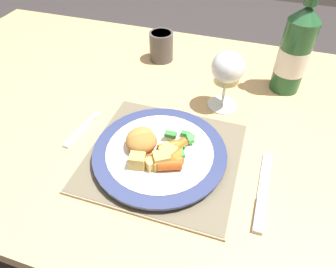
# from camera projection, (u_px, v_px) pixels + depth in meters

# --- Properties ---
(ground_plane) EXTENTS (6.00, 6.00, 0.00)m
(ground_plane) POSITION_uv_depth(u_px,v_px,m) (175.00, 250.00, 1.24)
(ground_plane) COLOR #383333
(dining_table) EXTENTS (1.60, 0.84, 0.74)m
(dining_table) POSITION_uv_depth(u_px,v_px,m) (179.00, 138.00, 0.78)
(dining_table) COLOR tan
(dining_table) RESTS_ON ground
(placemat) EXTENTS (0.31, 0.29, 0.01)m
(placemat) POSITION_uv_depth(u_px,v_px,m) (164.00, 156.00, 0.62)
(placemat) COLOR gray
(placemat) RESTS_ON dining_table
(dinner_plate) EXTENTS (0.27, 0.27, 0.02)m
(dinner_plate) POSITION_uv_depth(u_px,v_px,m) (162.00, 154.00, 0.61)
(dinner_plate) COLOR white
(dinner_plate) RESTS_ON placemat
(breaded_croquettes) EXTENTS (0.08, 0.09, 0.03)m
(breaded_croquettes) POSITION_uv_depth(u_px,v_px,m) (141.00, 140.00, 0.60)
(breaded_croquettes) COLOR #A87033
(breaded_croquettes) RESTS_ON dinner_plate
(green_beans_pile) EXTENTS (0.07, 0.07, 0.02)m
(green_beans_pile) POSITION_uv_depth(u_px,v_px,m) (181.00, 141.00, 0.61)
(green_beans_pile) COLOR green
(green_beans_pile) RESTS_ON dinner_plate
(glazed_carrots) EXTENTS (0.07, 0.09, 0.02)m
(glazed_carrots) POSITION_uv_depth(u_px,v_px,m) (170.00, 155.00, 0.58)
(glazed_carrots) COLOR orange
(glazed_carrots) RESTS_ON dinner_plate
(fork) EXTENTS (0.03, 0.13, 0.01)m
(fork) POSITION_uv_depth(u_px,v_px,m) (80.00, 131.00, 0.68)
(fork) COLOR silver
(fork) RESTS_ON dining_table
(table_knife) EXTENTS (0.02, 0.19, 0.01)m
(table_knife) POSITION_uv_depth(u_px,v_px,m) (262.00, 196.00, 0.55)
(table_knife) COLOR silver
(table_knife) RESTS_ON dining_table
(wine_glass) EXTENTS (0.08, 0.08, 0.15)m
(wine_glass) POSITION_uv_depth(u_px,v_px,m) (227.00, 71.00, 0.68)
(wine_glass) COLOR silver
(wine_glass) RESTS_ON dining_table
(bottle) EXTENTS (0.08, 0.08, 0.28)m
(bottle) POSITION_uv_depth(u_px,v_px,m) (295.00, 51.00, 0.73)
(bottle) COLOR #23562D
(bottle) RESTS_ON dining_table
(roast_potatoes) EXTENTS (0.08, 0.07, 0.03)m
(roast_potatoes) POSITION_uv_depth(u_px,v_px,m) (156.00, 159.00, 0.57)
(roast_potatoes) COLOR gold
(roast_potatoes) RESTS_ON dinner_plate
(drinking_cup) EXTENTS (0.07, 0.07, 0.08)m
(drinking_cup) POSITION_uv_depth(u_px,v_px,m) (161.00, 46.00, 0.88)
(drinking_cup) COLOR #4C4747
(drinking_cup) RESTS_ON dining_table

